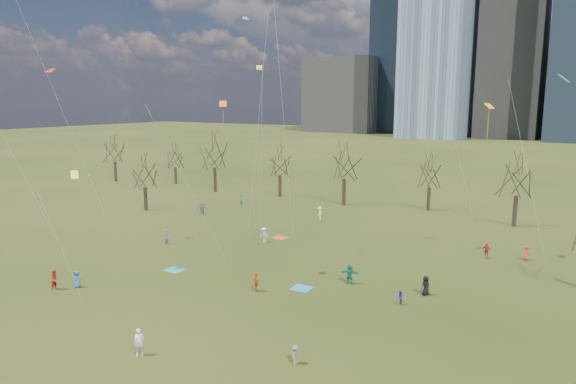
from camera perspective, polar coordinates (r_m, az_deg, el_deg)
The scene contains 22 objects.
ground at distance 41.79m, azimuth -8.71°, elevation -12.03°, with size 500.00×500.00×0.00m, color black.
downtown_skyline at distance 242.87m, azimuth 25.31°, elevation 14.75°, with size 212.50×78.00×118.00m.
bare_tree_row at distance 71.98m, azimuth 10.37°, elevation 2.36°, with size 113.04×29.80×9.50m.
blanket_teal at distance 49.80m, azimuth -12.47°, elevation -8.44°, with size 1.60×1.50×0.03m, color teal.
blanket_navy at distance 44.16m, azimuth 1.50°, elevation -10.64°, with size 1.60×1.50×0.03m, color #2770B6.
blanket_crimson at distance 59.62m, azimuth -0.87°, elevation -5.08°, with size 1.60×1.50×0.03m, color #BB3F25.
person_0 at distance 47.65m, azimuth -22.41°, elevation -8.95°, with size 0.71×0.46×1.46m, color #2664A7.
person_1 at distance 34.50m, azimuth -16.21°, elevation -15.73°, with size 0.64×0.42×1.75m, color white.
person_2 at distance 47.83m, azimuth -24.46°, elevation -8.87°, with size 0.83×0.65×1.70m, color #B7321A.
person_3 at distance 32.44m, azimuth 0.82°, elevation -17.62°, with size 0.76×0.44×1.18m, color slate.
person_4 at distance 43.29m, azimuth -3.55°, elevation -9.98°, with size 0.94×0.39×1.60m, color orange.
person_5 at distance 45.22m, azimuth 6.89°, elevation -9.00°, with size 1.69×0.54×1.83m, color #1A785C.
person_6 at distance 43.92m, azimuth 15.05°, elevation -10.00°, with size 0.80×0.52×1.64m, color black.
person_7 at distance 58.15m, azimuth -13.38°, elevation -4.88°, with size 0.64×0.42×1.74m, color #7A4A95.
person_8 at distance 41.58m, azimuth 12.34°, elevation -11.43°, with size 0.55×0.43×1.14m, color #2E29B4.
person_9 at distance 57.64m, azimuth -2.70°, elevation -4.78°, with size 1.08×0.62×1.67m, color silver.
person_10 at distance 55.64m, azimuth 21.17°, elevation -6.08°, with size 0.92×0.38×1.58m, color red.
person_11 at distance 72.16m, azimuth -9.53°, elevation -1.81°, with size 1.65×0.52×1.78m, color slate.
person_12 at distance 56.45m, azimuth 24.97°, elevation -6.16°, with size 0.74×0.48×1.52m, color red.
person_13 at distance 77.21m, azimuth -5.19°, elevation -0.95°, with size 0.62×0.41×1.71m, color #19735E.
person_15 at distance 68.45m, azimuth 3.55°, elevation -2.35°, with size 1.12×0.65×1.74m, color silver.
kites_airborne at distance 48.33m, azimuth 3.54°, elevation 8.81°, with size 69.15×41.76×33.99m.
Camera 1 is at (25.02, -29.54, 15.73)m, focal length 32.00 mm.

